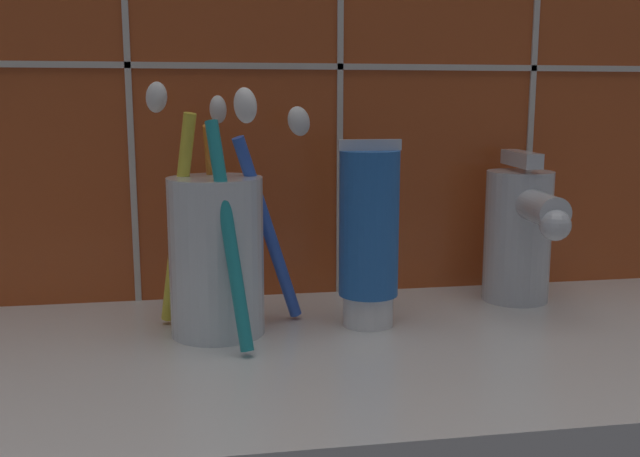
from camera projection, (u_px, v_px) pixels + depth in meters
sink_counter at (352, 359)px, 48.95cm from camera, size 68.28×28.38×2.00cm
toothbrush_cup at (217, 249)px, 50.48cm from camera, size 12.66×14.55×17.97cm
toothpaste_tube at (369, 235)px, 52.05cm from camera, size 4.59×4.37×13.76cm
sink_faucet at (521, 231)px, 58.26cm from camera, size 5.44×11.51×12.42cm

